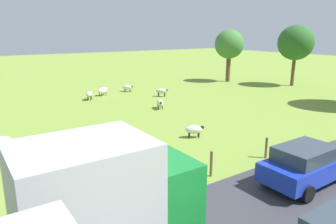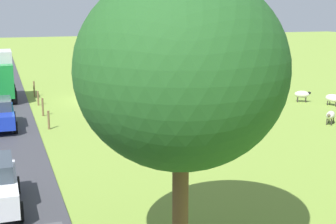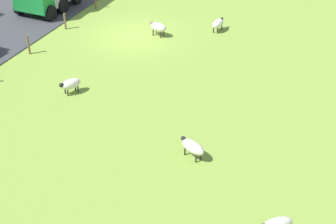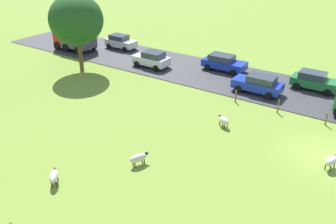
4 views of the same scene
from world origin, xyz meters
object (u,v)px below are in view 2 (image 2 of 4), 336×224
sheep_4 (330,115)px  sheep_5 (302,94)px  sheep_6 (333,98)px  sheep_1 (245,111)px  tree_0 (181,71)px  sheep_0 (143,85)px  sheep_2 (121,112)px  sheep_3 (112,90)px

sheep_4 → sheep_5: bearing=-110.4°
sheep_6 → sheep_5: bearing=-55.1°
sheep_6 → sheep_1: bearing=12.3°
sheep_6 → tree_0: (17.60, 16.79, 4.70)m
sheep_0 → sheep_4: bearing=115.8°
sheep_2 → sheep_5: bearing=-174.7°
sheep_1 → tree_0: size_ratio=0.17×
sheep_0 → tree_0: tree_0 is taller
sheep_6 → tree_0: bearing=43.7°
sheep_1 → sheep_6: 7.93m
sheep_1 → sheep_3: sheep_3 is taller
sheep_6 → sheep_0: bearing=-43.5°
sheep_3 → tree_0: 25.70m
sheep_0 → sheep_3: size_ratio=0.97×
sheep_6 → sheep_4: bearing=51.2°
sheep_1 → sheep_5: 7.36m
sheep_0 → sheep_1: (-3.05, 11.93, 0.01)m
sheep_0 → sheep_6: bearing=136.5°
sheep_2 → tree_0: 18.19m
sheep_1 → sheep_2: size_ratio=1.12×
sheep_1 → tree_0: 18.64m
sheep_1 → tree_0: bearing=56.9°
sheep_1 → tree_0: (9.86, 15.10, 4.72)m
sheep_3 → sheep_4: 16.29m
sheep_0 → sheep_1: size_ratio=0.90×
sheep_5 → sheep_6: size_ratio=0.91×
sheep_0 → sheep_2: sheep_2 is taller
sheep_2 → sheep_4: bearing=155.7°
sheep_1 → sheep_6: sheep_6 is taller
sheep_0 → sheep_6: sheep_6 is taller
sheep_0 → sheep_3: (3.01, 2.05, 0.06)m
sheep_4 → sheep_3: bearing=-51.4°
sheep_3 → tree_0: bearing=81.4°
sheep_2 → sheep_4: sheep_4 is taller
sheep_3 → tree_0: size_ratio=0.16×
sheep_1 → sheep_5: sheep_5 is taller
sheep_0 → tree_0: size_ratio=0.15×
sheep_4 → tree_0: (13.96, 12.25, 4.69)m
sheep_0 → sheep_6: (-10.80, 10.24, 0.02)m
sheep_0 → sheep_4: 16.42m
sheep_5 → tree_0: bearing=48.8°
sheep_4 → sheep_5: sheep_5 is taller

